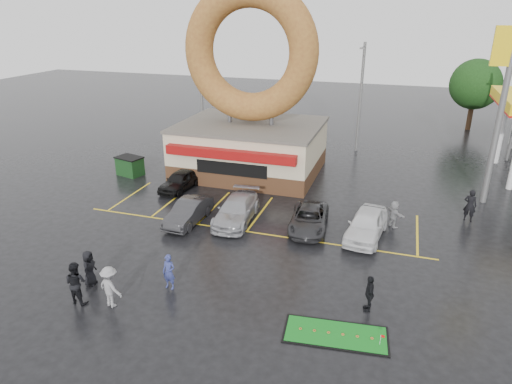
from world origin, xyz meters
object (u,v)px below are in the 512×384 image
(streetlight_left, at_px, (201,89))
(car_silver, at_px, (236,210))
(person_cameraman, at_px, (369,293))
(car_grey, at_px, (309,219))
(streetlight_mid, at_px, (361,95))
(car_black, at_px, (180,180))
(car_dgrey, at_px, (189,212))
(putting_green, at_px, (336,334))
(donut_shop, at_px, (250,113))
(person_blue, at_px, (169,272))
(dumpster, at_px, (130,166))
(car_white, at_px, (367,224))
(shell_sign, at_px, (506,85))

(streetlight_left, bearing_deg, car_silver, -59.72)
(person_cameraman, bearing_deg, car_grey, -160.57)
(streetlight_mid, height_order, car_black, streetlight_mid)
(car_dgrey, bearing_deg, putting_green, -34.83)
(car_grey, relative_size, putting_green, 1.06)
(donut_shop, relative_size, person_blue, 8.30)
(streetlight_left, bearing_deg, putting_green, -55.88)
(car_black, xyz_separation_m, dumpster, (-4.87, 1.53, 0.00))
(putting_green, bearing_deg, car_black, 136.54)
(donut_shop, xyz_separation_m, streetlight_mid, (7.00, 7.95, 0.32))
(donut_shop, relative_size, car_white, 3.06)
(donut_shop, distance_m, streetlight_mid, 10.59)
(streetlight_left, relative_size, car_grey, 2.08)
(donut_shop, relative_size, car_black, 3.55)
(car_silver, distance_m, car_white, 7.33)
(dumpster, distance_m, putting_green, 21.75)
(streetlight_left, bearing_deg, car_grey, -48.85)
(shell_sign, bearing_deg, car_grey, -143.84)
(dumpster, bearing_deg, car_white, -0.48)
(streetlight_mid, bearing_deg, person_cameraman, -82.40)
(donut_shop, distance_m, car_silver, 9.47)
(streetlight_left, distance_m, streetlight_mid, 14.04)
(car_white, relative_size, person_cameraman, 2.78)
(donut_shop, bearing_deg, dumpster, -157.27)
(streetlight_mid, height_order, car_grey, streetlight_mid)
(dumpster, height_order, putting_green, dumpster)
(dumpster, bearing_deg, shell_sign, 20.54)
(car_black, height_order, putting_green, car_black)
(car_white, bearing_deg, person_cameraman, -76.97)
(dumpster, bearing_deg, car_black, -2.73)
(car_black, bearing_deg, streetlight_left, 112.93)
(streetlight_mid, height_order, car_white, streetlight_mid)
(donut_shop, bearing_deg, person_cameraman, -55.74)
(car_white, distance_m, person_blue, 10.85)
(streetlight_left, xyz_separation_m, car_silver, (8.99, -15.40, -4.09))
(car_black, bearing_deg, streetlight_mid, 57.20)
(car_grey, xyz_separation_m, person_blue, (-4.62, -7.65, 0.21))
(streetlight_mid, xyz_separation_m, car_grey, (-0.82, -16.09, -4.18))
(car_grey, relative_size, car_white, 0.98)
(streetlight_mid, xyz_separation_m, car_white, (2.32, -16.15, -4.03))
(car_dgrey, distance_m, car_white, 9.95)
(car_silver, xyz_separation_m, person_blue, (-0.43, -7.34, 0.13))
(donut_shop, distance_m, person_blue, 16.28)
(car_dgrey, distance_m, putting_green, 12.00)
(streetlight_left, relative_size, car_dgrey, 2.28)
(car_black, relative_size, car_grey, 0.88)
(car_dgrey, xyz_separation_m, person_blue, (2.12, -6.32, 0.16))
(dumpster, bearing_deg, car_silver, -11.43)
(car_white, distance_m, dumpster, 18.17)
(car_grey, relative_size, person_cameraman, 2.73)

